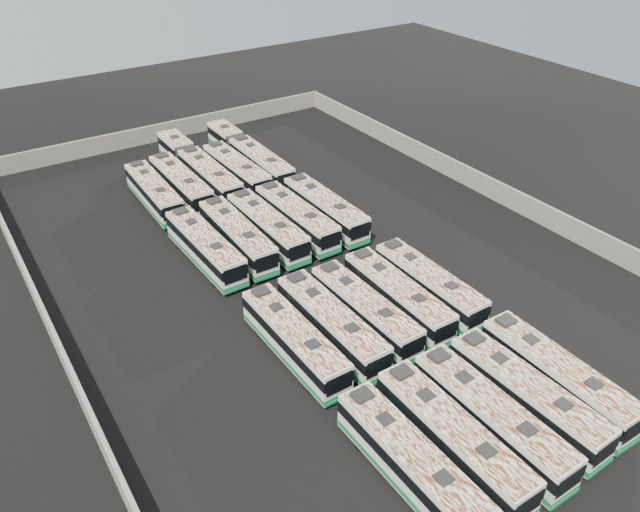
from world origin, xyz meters
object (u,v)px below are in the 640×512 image
at_px(bus_midback_right, 296,218).
at_px(bus_back_far_right, 249,154).
at_px(bus_front_left, 452,438).
at_px(bus_midfront_far_right, 429,285).
at_px(bus_back_left, 181,184).
at_px(bus_front_far_right, 557,376).
at_px(bus_midfront_center, 365,311).
at_px(bus_back_center, 198,167).
at_px(bus_midfront_far_left, 294,340).
at_px(bus_midback_left, 237,236).
at_px(bus_midback_far_left, 205,247).
at_px(bus_midfront_left, 331,324).
at_px(bus_midback_far_right, 325,209).
at_px(bus_back_far_left, 154,193).
at_px(bus_front_center, 491,418).
at_px(bus_midback_center, 267,227).
at_px(bus_back_right, 237,171).
at_px(bus_front_far_left, 411,463).
at_px(bus_midfront_right, 397,296).
at_px(bus_front_right, 526,396).

xyz_separation_m(bus_midback_right, bus_back_far_right, (3.23, 15.80, -0.02)).
bearing_deg(bus_midback_right, bus_front_left, -103.56).
distance_m(bus_midfront_far_right, bus_back_left, 29.50).
bearing_deg(bus_front_far_right, bus_midfront_center, 117.25).
distance_m(bus_midfront_center, bus_back_center, 30.78).
xyz_separation_m(bus_midfront_far_left, bus_midback_left, (3.14, 15.07, 0.04)).
relative_size(bus_midback_far_left, bus_midback_right, 1.00).
xyz_separation_m(bus_midfront_center, bus_back_far_right, (6.39, 30.87, 0.03)).
height_order(bus_midfront_left, bus_back_center, bus_back_center).
bearing_deg(bus_midback_far_right, bus_front_far_right, -90.30).
height_order(bus_midback_right, bus_back_far_left, bus_midback_right).
bearing_deg(bus_midfront_center, bus_front_center, -91.19).
distance_m(bus_midback_center, bus_back_right, 13.00).
height_order(bus_front_left, bus_midfront_center, bus_front_left).
bearing_deg(bus_midback_right, bus_back_center, 100.29).
bearing_deg(bus_front_far_left, bus_back_far_left, 89.65).
bearing_deg(bus_back_far_right, bus_back_center, -178.48).
bearing_deg(bus_midback_right, bus_midback_far_right, -2.36).
relative_size(bus_midback_center, bus_back_far_left, 1.02).
bearing_deg(bus_midback_right, bus_midfront_center, -102.74).
bearing_deg(bus_midfront_right, bus_back_center, 96.85).
distance_m(bus_front_far_right, bus_midfront_far_right, 12.62).
relative_size(bus_front_far_left, bus_midfront_right, 1.00).
height_order(bus_front_far_right, bus_back_far_right, bus_front_far_right).
relative_size(bus_front_far_left, bus_midback_right, 0.98).
xyz_separation_m(bus_midback_center, bus_back_right, (3.21, 12.59, 0.00)).
height_order(bus_front_left, bus_back_center, bus_back_center).
height_order(bus_front_center, bus_front_far_right, bus_front_center).
relative_size(bus_midfront_far_left, bus_midback_right, 0.98).
bearing_deg(bus_front_far_right, bus_back_center, 99.06).
distance_m(bus_midfront_center, bus_midback_left, 15.39).
xyz_separation_m(bus_front_far_left, bus_midback_right, (9.43, 27.86, 0.03)).
xyz_separation_m(bus_midfront_left, bus_midback_left, (-0.02, 15.11, 0.01)).
bearing_deg(bus_back_far_left, bus_front_center, -80.11).
bearing_deg(bus_back_left, bus_midfront_far_right, -71.11).
bearing_deg(bus_back_far_right, bus_midfront_right, -95.10).
bearing_deg(bus_midback_left, bus_midfront_center, -77.09).
bearing_deg(bus_midfront_center, bus_front_far_right, -64.55).
height_order(bus_front_center, bus_midback_far_left, bus_front_center).
xyz_separation_m(bus_midback_center, bus_back_center, (0.07, 15.74, 0.01)).
bearing_deg(bus_midfront_center, bus_back_far_right, 77.37).
relative_size(bus_midback_left, bus_back_right, 1.01).
bearing_deg(bus_midback_left, bus_midfront_far_left, -100.52).
height_order(bus_midback_center, bus_back_right, bus_back_right).
bearing_deg(bus_front_center, bus_midback_center, 89.83).
bearing_deg(bus_front_right, bus_back_left, 97.70).
bearing_deg(bus_front_left, bus_midback_right, 77.57).
xyz_separation_m(bus_back_left, bus_back_far_right, (9.60, 3.06, -0.04)).
xyz_separation_m(bus_front_far_right, bus_back_left, (-9.52, 40.53, 0.01)).
relative_size(bus_midfront_left, bus_midfront_center, 1.03).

